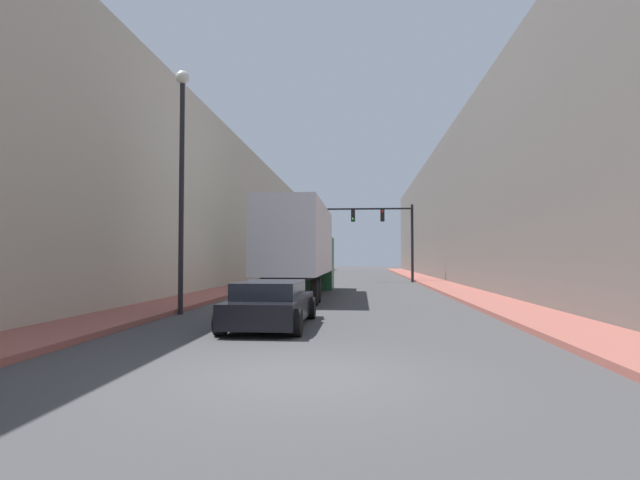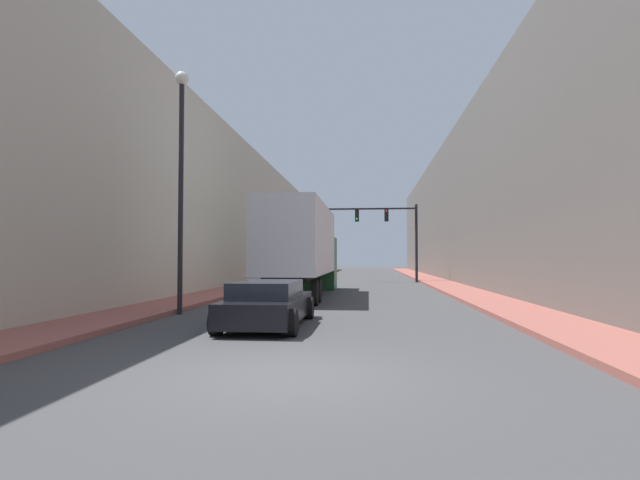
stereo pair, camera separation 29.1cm
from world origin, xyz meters
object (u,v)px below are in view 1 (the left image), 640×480
(traffic_signal_gantry, at_px, (390,228))
(street_lamp, at_px, (182,160))
(sedan_car, at_px, (271,304))
(semi_truck, at_px, (301,247))

(traffic_signal_gantry, xyz_separation_m, street_lamp, (-7.91, -22.05, 0.90))
(sedan_car, relative_size, street_lamp, 0.59)
(sedan_car, bearing_deg, traffic_signal_gantry, 79.54)
(semi_truck, xyz_separation_m, street_lamp, (-2.91, -8.01, 2.62))
(traffic_signal_gantry, bearing_deg, semi_truck, -109.62)
(street_lamp, bearing_deg, sedan_car, -36.36)
(semi_truck, xyz_separation_m, traffic_signal_gantry, (5.00, 14.03, 1.72))
(sedan_car, bearing_deg, semi_truck, 92.59)
(traffic_signal_gantry, bearing_deg, street_lamp, -109.74)
(street_lamp, bearing_deg, traffic_signal_gantry, 70.26)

